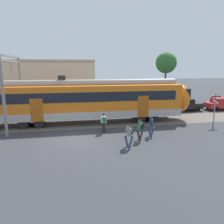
% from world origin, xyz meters
% --- Properties ---
extents(ground_plane, '(160.00, 160.00, 0.00)m').
position_xyz_m(ground_plane, '(0.00, 0.00, 0.00)').
color(ground_plane, '#38383D').
extents(pedestrian_white, '(0.54, 0.67, 1.67)m').
position_xyz_m(pedestrian_white, '(2.41, 1.45, 0.99)').
color(pedestrian_white, '#28282D').
rests_on(pedestrian_white, ground).
extents(pedestrian_grey, '(0.63, 0.54, 1.67)m').
position_xyz_m(pedestrian_grey, '(3.63, -2.32, 0.99)').
color(pedestrian_grey, navy).
rests_on(pedestrian_grey, ground).
extents(pedestrian_green, '(0.53, 0.67, 1.67)m').
position_xyz_m(pedestrian_green, '(4.82, -1.09, 0.99)').
color(pedestrian_green, '#28282D').
rests_on(pedestrian_green, ground).
extents(pedestrian_navy, '(0.53, 0.66, 1.67)m').
position_xyz_m(pedestrian_navy, '(6.01, -0.28, 0.96)').
color(pedestrian_navy, navy).
rests_on(pedestrian_navy, ground).
extents(parked_car_black, '(4.02, 1.79, 1.54)m').
position_xyz_m(parked_car_black, '(14.10, 8.87, 0.78)').
color(parked_car_black, black).
rests_on(parked_car_black, ground).
extents(parked_car_red, '(4.09, 1.93, 1.54)m').
position_xyz_m(parked_car_red, '(18.94, 8.70, 0.78)').
color(parked_car_red, '#B22323').
rests_on(parked_car_red, ground).
extents(catenary_gantry, '(0.24, 6.64, 6.53)m').
position_xyz_m(catenary_gantry, '(-5.46, 5.05, 4.31)').
color(catenary_gantry, gray).
rests_on(catenary_gantry, ground).
extents(crossing_signal, '(0.96, 0.22, 3.00)m').
position_xyz_m(crossing_signal, '(13.35, 2.11, 2.01)').
color(crossing_signal, gray).
rests_on(crossing_signal, ground).
extents(background_building, '(18.95, 5.00, 9.20)m').
position_xyz_m(background_building, '(-6.60, 14.52, 3.21)').
color(background_building, beige).
rests_on(background_building, ground).
extents(street_tree_right, '(3.39, 3.39, 7.84)m').
position_xyz_m(street_tree_right, '(15.12, 17.68, 6.10)').
color(street_tree_right, brown).
rests_on(street_tree_right, ground).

